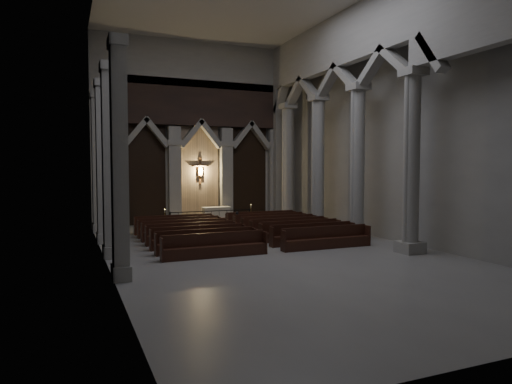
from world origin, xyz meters
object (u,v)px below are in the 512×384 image
candle_stand_left (165,223)px  pews (243,233)px  candle_stand_right (251,218)px  worshipper (237,221)px  altar (216,214)px  altar_rail (211,216)px

candle_stand_left → pews: candle_stand_left is taller
pews → candle_stand_left: bearing=117.2°
candle_stand_right → worshipper: size_ratio=1.10×
pews → worshipper: worshipper is taller
altar → altar_rail: altar is taller
candle_stand_left → worshipper: 4.59m
candle_stand_left → altar: bearing=19.8°
altar_rail → pews: size_ratio=0.53×
altar → candle_stand_right: candle_stand_right is taller
candle_stand_right → candle_stand_left: bearing=-177.2°
altar_rail → candle_stand_right: size_ratio=4.12×
worshipper → pews: bearing=-83.5°
candle_stand_right → altar_rail: bearing=-171.9°
worshipper → candle_stand_right: bearing=77.2°
pews → worshipper: size_ratio=8.52×
altar → candle_stand_left: candle_stand_left is taller
altar_rail → pews: bearing=-90.0°
altar_rail → candle_stand_right: 2.90m
altar_rail → pews: (0.00, -5.52, -0.36)m
candle_stand_right → worshipper: candle_stand_right is taller
altar → worshipper: worshipper is taller
altar → candle_stand_right: (2.07, -1.04, -0.28)m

